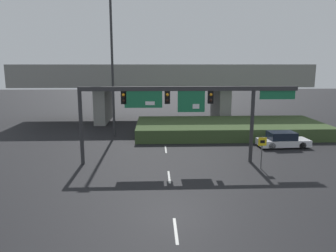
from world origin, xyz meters
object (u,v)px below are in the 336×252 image
Objects in this scene: signal_gantry at (181,101)px; parked_sedan_near_right at (283,140)px; speed_limit_sign at (262,148)px; highway_light_pole_near at (112,52)px.

parked_sedan_near_right is at bearing 24.38° from signal_gantry.
highway_light_pole_near reaches higher than speed_limit_sign.
parked_sedan_near_right is (3.90, 6.04, -0.89)m from speed_limit_sign.
speed_limit_sign is 0.51× the size of parked_sedan_near_right.
highway_light_pole_near is 3.57× the size of parked_sedan_near_right.
signal_gantry is 3.52× the size of parked_sedan_near_right.
signal_gantry is 0.99× the size of highway_light_pole_near.
highway_light_pole_near reaches higher than parked_sedan_near_right.
speed_limit_sign is 7.24m from parked_sedan_near_right.
parked_sedan_near_right is (9.57, 4.34, -4.08)m from signal_gantry.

